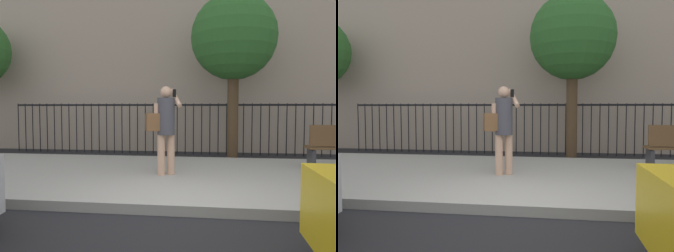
% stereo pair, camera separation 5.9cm
% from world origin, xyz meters
% --- Properties ---
extents(ground_plane, '(60.00, 60.00, 0.00)m').
position_xyz_m(ground_plane, '(0.00, 0.00, 0.00)').
color(ground_plane, black).
extents(sidewalk, '(28.00, 4.40, 0.15)m').
position_xyz_m(sidewalk, '(0.00, 2.20, 0.07)').
color(sidewalk, '#9E9B93').
rests_on(sidewalk, ground).
extents(iron_fence, '(12.03, 0.04, 1.60)m').
position_xyz_m(iron_fence, '(0.00, 5.90, 1.02)').
color(iron_fence, black).
rests_on(iron_fence, ground).
extents(pedestrian_on_phone, '(0.72, 0.58, 1.73)m').
position_xyz_m(pedestrian_on_phone, '(-0.48, 2.00, 1.16)').
color(pedestrian_on_phone, tan).
rests_on(pedestrian_on_phone, sidewalk).
extents(street_tree_near, '(2.38, 2.38, 4.62)m').
position_xyz_m(street_tree_near, '(1.02, 5.05, 3.39)').
color(street_tree_near, '#4C3823').
rests_on(street_tree_near, ground).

